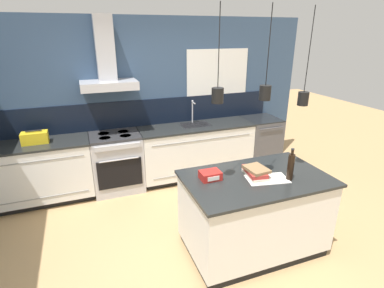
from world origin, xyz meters
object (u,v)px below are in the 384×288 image
at_px(dishwasher, 259,142).
at_px(red_supply_box, 210,175).
at_px(bottle_on_island, 291,167).
at_px(oven_range, 117,162).
at_px(book_stack, 255,172).
at_px(yellow_toolbox, 35,138).

xyz_separation_m(dishwasher, red_supply_box, (-1.82, -1.85, 0.50)).
distance_m(bottle_on_island, red_supply_box, 0.84).
xyz_separation_m(dishwasher, bottle_on_island, (-1.04, -2.14, 0.60)).
xyz_separation_m(oven_range, bottle_on_island, (1.54, -2.14, 0.60)).
relative_size(oven_range, bottle_on_island, 2.62).
relative_size(bottle_on_island, red_supply_box, 1.62).
relative_size(bottle_on_island, book_stack, 0.99).
height_order(dishwasher, red_supply_box, red_supply_box).
relative_size(oven_range, yellow_toolbox, 2.68).
height_order(dishwasher, yellow_toolbox, yellow_toolbox).
xyz_separation_m(red_supply_box, yellow_toolbox, (-1.84, 1.85, 0.04)).
distance_m(oven_range, dishwasher, 2.58).
height_order(book_stack, red_supply_box, book_stack).
distance_m(oven_range, yellow_toolbox, 1.20).
height_order(bottle_on_island, red_supply_box, bottle_on_island).
bearing_deg(red_supply_box, dishwasher, 45.46).
distance_m(dishwasher, book_stack, 2.42).
bearing_deg(book_stack, yellow_toolbox, 139.86).
xyz_separation_m(book_stack, red_supply_box, (-0.48, 0.11, -0.01)).
relative_size(dishwasher, yellow_toolbox, 2.68).
distance_m(bottle_on_island, yellow_toolbox, 3.38).
bearing_deg(dishwasher, red_supply_box, -134.54).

